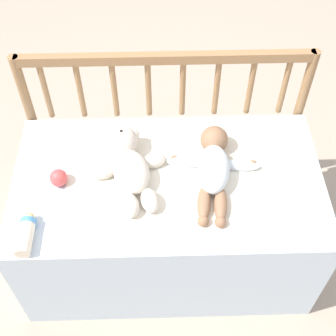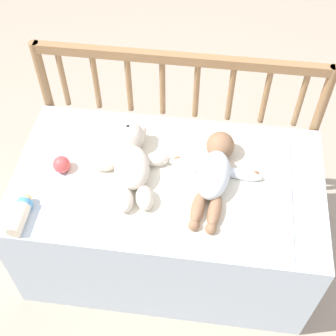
# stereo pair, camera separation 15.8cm
# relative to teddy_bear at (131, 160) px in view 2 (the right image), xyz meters

# --- Properties ---
(ground_plane) EXTENTS (12.00, 12.00, 0.00)m
(ground_plane) POSITION_rel_teddy_bear_xyz_m (0.13, -0.03, -0.54)
(ground_plane) COLOR tan
(crib_mattress) EXTENTS (1.09, 0.60, 0.50)m
(crib_mattress) POSITION_rel_teddy_bear_xyz_m (0.13, -0.03, -0.29)
(crib_mattress) COLOR silver
(crib_mattress) RESTS_ON ground_plane
(crib_rail) EXTENTS (1.09, 0.04, 0.78)m
(crib_rail) POSITION_rel_teddy_bear_xyz_m (0.13, 0.29, 0.01)
(crib_rail) COLOR #997047
(crib_rail) RESTS_ON ground_plane
(blanket) EXTENTS (0.78, 0.54, 0.01)m
(blanket) POSITION_rel_teddy_bear_xyz_m (0.17, -0.03, -0.04)
(blanket) COLOR silver
(blanket) RESTS_ON crib_mattress
(teddy_bear) EXTENTS (0.27, 0.37, 0.11)m
(teddy_bear) POSITION_rel_teddy_bear_xyz_m (0.00, 0.00, 0.00)
(teddy_bear) COLOR silver
(teddy_bear) RESTS_ON crib_mattress
(baby) EXTENTS (0.33, 0.40, 0.10)m
(baby) POSITION_rel_teddy_bear_xyz_m (0.29, -0.02, -0.00)
(baby) COLOR white
(baby) RESTS_ON crib_mattress
(toy_ball) EXTENTS (0.06, 0.06, 0.06)m
(toy_ball) POSITION_rel_teddy_bear_xyz_m (-0.24, -0.04, -0.01)
(toy_ball) COLOR #DB4C4C
(toy_ball) RESTS_ON crib_mattress
(baby_bottle) EXTENTS (0.05, 0.15, 0.05)m
(baby_bottle) POSITION_rel_teddy_bear_xyz_m (-0.32, -0.25, -0.02)
(baby_bottle) COLOR #F4E5CC
(baby_bottle) RESTS_ON crib_mattress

